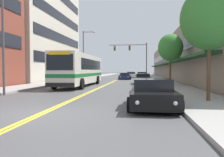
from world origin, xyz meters
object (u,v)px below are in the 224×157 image
(city_bus, at_px, (80,69))
(car_dark_grey_moving_second, at_px, (130,74))
(street_tree_right_near, at_px, (210,18))
(street_lamp_left_near, at_px, (7,24))
(car_red_parked_left_mid, at_px, (94,76))
(car_black_parked_right_foreground, at_px, (153,94))
(car_navy_moving_lead, at_px, (125,76))
(traffic_signal_mast, at_px, (134,53))
(street_tree_right_mid, at_px, (171,48))
(car_silver_parked_right_far, at_px, (142,76))
(fire_hydrant, at_px, (163,82))
(car_slate_blue_parked_right_end, at_px, (141,75))
(car_charcoal_parked_right_mid, at_px, (143,79))
(car_white_moving_third, at_px, (132,75))
(street_lamp_left_far, at_px, (85,51))

(city_bus, bearing_deg, car_dark_grey_moving_second, 82.51)
(street_tree_right_near, bearing_deg, street_lamp_left_near, 170.50)
(car_red_parked_left_mid, bearing_deg, car_black_parked_right_foreground, -73.25)
(car_navy_moving_lead, height_order, traffic_signal_mast, traffic_signal_mast)
(car_dark_grey_moving_second, height_order, street_tree_right_mid, street_tree_right_mid)
(city_bus, height_order, street_tree_right_mid, street_tree_right_mid)
(car_dark_grey_moving_second, bearing_deg, city_bus, -97.49)
(car_dark_grey_moving_second, bearing_deg, car_navy_moving_lead, -91.59)
(street_lamp_left_near, bearing_deg, city_bus, 74.82)
(car_silver_parked_right_far, bearing_deg, fire_hydrant, -85.98)
(car_navy_moving_lead, bearing_deg, car_silver_parked_right_far, 29.20)
(street_lamp_left_near, height_order, fire_hydrant, street_lamp_left_near)
(car_black_parked_right_foreground, height_order, car_silver_parked_right_far, car_silver_parked_right_far)
(car_slate_blue_parked_right_end, bearing_deg, car_dark_grey_moving_second, 132.62)
(car_charcoal_parked_right_mid, distance_m, car_silver_parked_right_far, 14.78)
(car_black_parked_right_foreground, height_order, car_navy_moving_lead, car_black_parked_right_foreground)
(car_navy_moving_lead, bearing_deg, car_charcoal_parked_right_mid, -76.75)
(car_charcoal_parked_right_mid, bearing_deg, traffic_signal_mast, 95.82)
(car_black_parked_right_foreground, distance_m, car_white_moving_third, 37.97)
(car_red_parked_left_mid, bearing_deg, street_lamp_left_far, -100.56)
(car_silver_parked_right_far, distance_m, street_tree_right_mid, 18.35)
(car_silver_parked_right_far, relative_size, street_tree_right_near, 0.81)
(fire_hydrant, bearing_deg, street_tree_right_mid, 71.99)
(traffic_signal_mast, relative_size, fire_hydrant, 8.07)
(car_dark_grey_moving_second, bearing_deg, car_white_moving_third, -84.76)
(city_bus, distance_m, street_lamp_left_near, 9.96)
(car_slate_blue_parked_right_end, bearing_deg, street_tree_right_mid, -84.11)
(car_navy_moving_lead, distance_m, fire_hydrant, 20.22)
(car_red_parked_left_mid, relative_size, car_white_moving_third, 0.99)
(traffic_signal_mast, bearing_deg, car_silver_parked_right_far, -11.00)
(car_charcoal_parked_right_mid, height_order, car_silver_parked_right_far, car_silver_parked_right_far)
(car_red_parked_left_mid, height_order, traffic_signal_mast, traffic_signal_mast)
(street_lamp_left_far, bearing_deg, car_slate_blue_parked_right_end, 60.25)
(fire_hydrant, bearing_deg, street_lamp_left_near, -148.81)
(car_dark_grey_moving_second, bearing_deg, car_black_parked_right_foreground, -86.38)
(street_lamp_left_far, distance_m, fire_hydrant, 18.81)
(car_white_moving_third, bearing_deg, car_dark_grey_moving_second, 95.24)
(street_lamp_left_near, bearing_deg, car_silver_parked_right_far, 71.46)
(car_black_parked_right_foreground, xyz_separation_m, car_dark_grey_moving_second, (-2.80, 44.18, -0.01))
(city_bus, height_order, car_red_parked_left_mid, city_bus)
(traffic_signal_mast, relative_size, street_tree_right_mid, 1.34)
(car_red_parked_left_mid, distance_m, car_silver_parked_right_far, 9.15)
(street_tree_right_near, distance_m, street_tree_right_mid, 12.32)
(fire_hydrant, bearing_deg, street_lamp_left_far, 126.71)
(street_lamp_left_near, relative_size, fire_hydrant, 8.92)
(street_tree_right_near, bearing_deg, traffic_signal_mast, 98.57)
(car_black_parked_right_foreground, height_order, car_charcoal_parked_right_mid, car_black_parked_right_foreground)
(street_lamp_left_far, bearing_deg, car_dark_grey_moving_second, 70.90)
(car_dark_grey_moving_second, height_order, traffic_signal_mast, traffic_signal_mast)
(car_red_parked_left_mid, xyz_separation_m, car_navy_moving_lead, (5.52, 0.99, -0.01))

